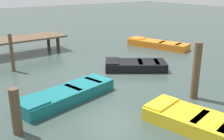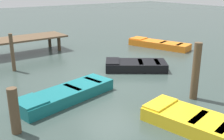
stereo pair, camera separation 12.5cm
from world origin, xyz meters
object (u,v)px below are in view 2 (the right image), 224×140
rowboat_black (135,65)px  rowboat_teal (66,94)px  rowboat_yellow (191,120)px  dock_segment (22,40)px  rowboat_orange (158,44)px  mooring_piling_near_right (14,111)px  mooring_piling_near_left (196,71)px  mooring_piling_center (12,53)px

rowboat_black → rowboat_teal: same height
rowboat_black → rowboat_yellow: 5.54m
dock_segment → rowboat_orange: dock_segment is taller
mooring_piling_near_right → mooring_piling_near_left: mooring_piling_near_left is taller
rowboat_yellow → mooring_piling_center: bearing=4.7°
mooring_piling_near_right → rowboat_orange: bearing=26.1°
rowboat_teal → rowboat_yellow: (2.09, -3.80, 0.00)m
rowboat_yellow → mooring_piling_near_right: bearing=45.6°
rowboat_yellow → rowboat_black: bearing=-36.4°
rowboat_orange → rowboat_yellow: size_ratio=1.43×
dock_segment → mooring_piling_near_right: 9.27m
rowboat_black → rowboat_orange: bearing=-111.5°
rowboat_teal → mooring_piling_center: 4.56m
dock_segment → rowboat_black: bearing=-63.7°
mooring_piling_near_left → mooring_piling_center: mooring_piling_near_left is taller
rowboat_yellow → dock_segment: bearing=-6.7°
dock_segment → rowboat_orange: size_ratio=1.26×
dock_segment → rowboat_black: (3.43, -6.28, -0.63)m
rowboat_black → mooring_piling_near_left: size_ratio=1.52×
rowboat_yellow → rowboat_teal: bearing=16.1°
rowboat_orange → mooring_piling_near_right: (-10.72, -5.26, 0.45)m
rowboat_yellow → mooring_piling_near_left: 2.27m
rowboat_black → mooring_piling_near_right: (-6.42, -2.49, 0.45)m
rowboat_teal → rowboat_orange: same height
mooring_piling_near_right → mooring_piling_center: bearing=74.4°
rowboat_yellow → mooring_piling_near_left: size_ratio=1.41×
dock_segment → mooring_piling_near_left: size_ratio=2.53×
mooring_piling_center → dock_segment: bearing=65.5°
rowboat_orange → mooring_piling_near_right: 11.95m
dock_segment → mooring_piling_near_left: 10.53m
rowboat_teal → mooring_piling_near_left: mooring_piling_near_left is taller
rowboat_black → rowboat_teal: (-4.31, -1.28, -0.00)m
rowboat_black → rowboat_yellow: same height
rowboat_black → mooring_piling_center: mooring_piling_center is taller
rowboat_yellow → mooring_piling_near_left: bearing=-66.8°
mooring_piling_center → rowboat_black: bearing=-33.5°
rowboat_teal → rowboat_orange: (8.62, 4.05, -0.00)m
rowboat_black → rowboat_orange: (4.30, 2.77, -0.00)m
rowboat_orange → rowboat_yellow: (-6.52, -7.85, 0.00)m
rowboat_orange → rowboat_teal: bearing=96.9°
rowboat_orange → mooring_piling_center: mooring_piling_center is taller
rowboat_black → mooring_piling_near_right: size_ratio=2.35×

